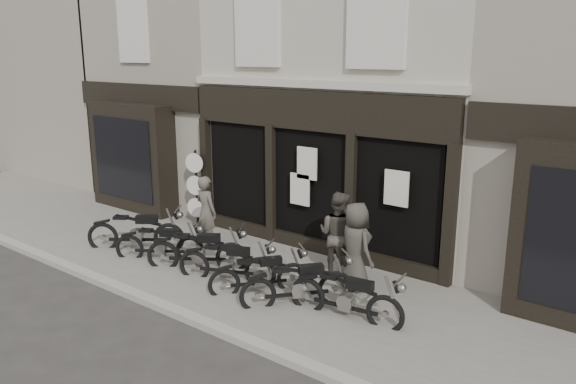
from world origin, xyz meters
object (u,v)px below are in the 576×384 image
Objects in this scene: motorcycle_6 at (347,301)px; man_centre at (338,234)px; advert_sign_post at (196,191)px; motorcycle_4 at (260,278)px; man_left at (206,212)px; motorcycle_2 at (198,254)px; man_right at (356,247)px; motorcycle_1 at (161,247)px; motorcycle_3 at (228,266)px; motorcycle_5 at (299,288)px; motorcycle_0 at (137,235)px.

motorcycle_6 is 1.21× the size of man_centre.
advert_sign_post is at bearing 153.15° from motorcycle_6.
man_left is at bearing 104.78° from motorcycle_4.
motorcycle_4 is (1.89, -0.11, -0.04)m from motorcycle_2.
advert_sign_post reaches higher than man_right.
motorcycle_2 is 3.56m from man_right.
motorcycle_6 is (4.96, 0.11, 0.03)m from motorcycle_1.
motorcycle_3 is 2.70m from man_right.
motorcycle_5 is at bearing -23.05° from motorcycle_3.
motorcycle_1 is at bearing 38.92° from man_right.
motorcycle_6 is 1.01× the size of advert_sign_post.
man_left is (-4.69, 1.10, 0.58)m from motorcycle_6.
man_centre is (4.79, 1.53, 0.59)m from motorcycle_0.
motorcycle_3 is 1.13× the size of man_right.
motorcycle_2 is 1.46m from man_left.
motorcycle_0 is 3.11m from motorcycle_3.
man_right reaches higher than motorcycle_0.
motorcycle_4 is at bearing -37.91° from motorcycle_0.
motorcycle_1 is at bearing 19.57° from man_centre.
man_right is at bearing 4.77° from motorcycle_3.
motorcycle_6 is (1.98, 0.07, 0.04)m from motorcycle_4.
motorcycle_3 is at bearing 50.54° from man_right.
motorcycle_5 reaches higher than motorcycle_4.
man_centre is (-0.17, 1.60, 0.62)m from motorcycle_5.
advert_sign_post reaches higher than motorcycle_2.
man_left reaches higher than motorcycle_0.
motorcycle_4 is at bearing 163.63° from man_left.
motorcycle_1 is 1.01× the size of man_centre.
motorcycle_5 is at bearing -51.64° from motorcycle_4.
motorcycle_5 reaches higher than motorcycle_3.
motorcycle_6 is (2.87, 0.06, 0.01)m from motorcycle_3.
motorcycle_1 is 2.99m from motorcycle_4.
motorcycle_3 is at bearing 154.54° from man_left.
man_left is at bearing 124.83° from motorcycle_3.
man_right is at bearing -24.83° from motorcycle_0.
motorcycle_4 is at bearing 63.50° from man_right.
man_right is (0.49, 1.23, 0.60)m from motorcycle_5.
motorcycle_0 is 1.11× the size of man_centre.
man_centre is (2.67, 1.49, 0.61)m from motorcycle_2.
advert_sign_post is (-1.25, 2.29, 0.67)m from motorcycle_1.
motorcycle_0 reaches higher than motorcycle_2.
motorcycle_6 reaches higher than motorcycle_1.
motorcycle_1 is at bearing 173.75° from motorcycle_6.
motorcycle_4 is at bearing -32.41° from motorcycle_1.
motorcycle_0 reaches higher than motorcycle_6.
advert_sign_post is at bearing 100.01° from motorcycle_4.
motorcycle_3 is 4.08m from advert_sign_post.
man_left is 0.80× the size of advert_sign_post.
motorcycle_6 is at bearing 123.99° from man_centre.
motorcycle_5 is 5.69m from advert_sign_post.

